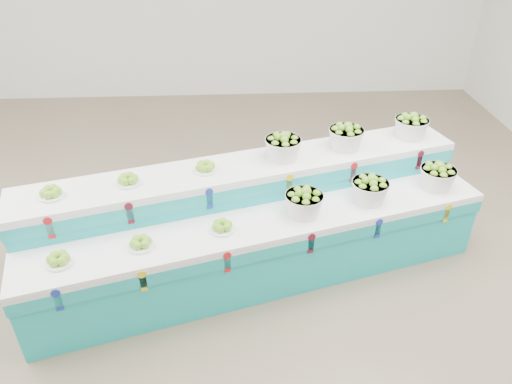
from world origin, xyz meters
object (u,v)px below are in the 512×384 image
display_stand (256,224)px  plate_upper_mid (128,179)px  basket_upper_right (411,126)px  basket_lower_left (304,202)px

display_stand → plate_upper_mid: 1.26m
basket_upper_right → display_stand: bearing=-155.7°
basket_lower_left → plate_upper_mid: bearing=175.7°
plate_upper_mid → basket_upper_right: bearing=15.8°
basket_lower_left → basket_upper_right: basket_upper_right is taller
basket_lower_left → plate_upper_mid: (-1.55, 0.12, 0.22)m
basket_lower_left → plate_upper_mid: 1.57m
display_stand → basket_upper_right: bearing=8.5°
display_stand → plate_upper_mid: bearing=166.3°
display_stand → basket_upper_right: size_ratio=12.46×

